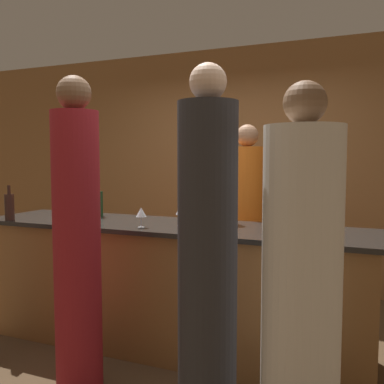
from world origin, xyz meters
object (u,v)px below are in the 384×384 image
(guest_2, at_px, (77,243))
(bartender, at_px, (246,231))
(wine_bottle_0, at_px, (9,206))
(guest_0, at_px, (301,286))
(ice_bucket, at_px, (227,210))
(wine_bottle_1, at_px, (207,208))
(guest_3, at_px, (207,261))
(wine_bottle_2, at_px, (99,203))

(guest_2, bearing_deg, bartender, 64.92)
(wine_bottle_0, bearing_deg, guest_0, -12.23)
(guest_0, bearing_deg, guest_2, 176.91)
(wine_bottle_0, relative_size, ice_bucket, 1.34)
(bartender, distance_m, ice_bucket, 0.62)
(guest_0, distance_m, ice_bucket, 1.27)
(wine_bottle_1, relative_size, ice_bucket, 1.38)
(guest_2, xyz_separation_m, guest_3, (0.93, -0.08, -0.02))
(guest_0, height_order, guest_2, guest_2)
(wine_bottle_1, distance_m, ice_bucket, 0.17)
(wine_bottle_0, height_order, wine_bottle_1, wine_bottle_1)
(wine_bottle_2, bearing_deg, guest_2, -62.61)
(guest_3, xyz_separation_m, ice_bucket, (-0.22, 1.02, 0.16))
(wine_bottle_0, height_order, ice_bucket, wine_bottle_0)
(guest_0, relative_size, guest_3, 0.94)
(guest_3, bearing_deg, ice_bucket, 101.96)
(bartender, distance_m, wine_bottle_1, 0.65)
(guest_2, distance_m, wine_bottle_2, 1.08)
(guest_0, xyz_separation_m, wine_bottle_1, (-0.89, 1.02, 0.24))
(wine_bottle_0, distance_m, wine_bottle_2, 0.73)
(guest_3, relative_size, wine_bottle_2, 6.81)
(wine_bottle_0, bearing_deg, wine_bottle_2, 41.98)
(bartender, bearing_deg, guest_2, 64.92)
(ice_bucket, bearing_deg, wine_bottle_1, -179.48)
(guest_0, relative_size, wine_bottle_2, 6.38)
(wine_bottle_0, height_order, wine_bottle_2, wine_bottle_2)
(wine_bottle_1, distance_m, wine_bottle_2, 1.03)
(guest_3, xyz_separation_m, wine_bottle_0, (-1.96, 0.53, 0.16))
(guest_0, bearing_deg, wine_bottle_1, 131.20)
(wine_bottle_1, bearing_deg, guest_0, -48.80)
(guest_2, bearing_deg, guest_0, -3.09)
(bartender, height_order, wine_bottle_2, bartender)
(bartender, distance_m, guest_2, 1.68)
(guest_3, distance_m, wine_bottle_2, 1.76)
(wine_bottle_1, bearing_deg, bartender, 73.33)
(bartender, height_order, guest_2, guest_2)
(guest_2, relative_size, wine_bottle_2, 6.87)
(wine_bottle_1, bearing_deg, wine_bottle_2, 179.63)
(guest_2, bearing_deg, wine_bottle_1, 60.28)
(guest_0, xyz_separation_m, wine_bottle_2, (-1.92, 1.03, 0.24))
(guest_2, height_order, wine_bottle_2, guest_2)
(wine_bottle_1, xyz_separation_m, wine_bottle_2, (-1.03, 0.01, -0.00))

